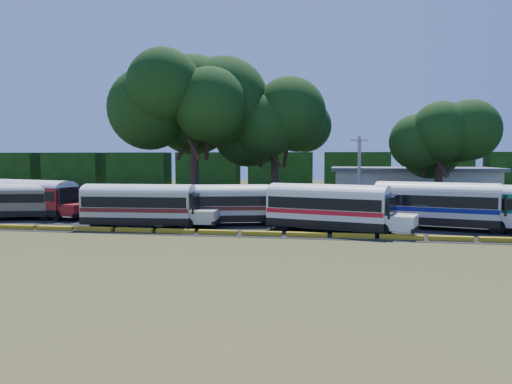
% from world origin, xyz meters
% --- Properties ---
extents(ground, '(160.00, 160.00, 0.00)m').
position_xyz_m(ground, '(0.00, 0.00, 0.00)').
color(ground, '#2F4517').
rests_on(ground, ground).
extents(asphalt_strip, '(64.00, 24.00, 0.02)m').
position_xyz_m(asphalt_strip, '(1.00, 12.00, 0.01)').
color(asphalt_strip, black).
rests_on(asphalt_strip, ground).
extents(curb, '(53.70, 0.45, 0.30)m').
position_xyz_m(curb, '(-0.00, 1.00, 0.15)').
color(curb, gold).
rests_on(curb, ground).
extents(terminal_building, '(19.00, 9.00, 4.00)m').
position_xyz_m(terminal_building, '(18.00, 30.00, 2.03)').
color(terminal_building, silver).
rests_on(terminal_building, ground).
extents(treeline_backdrop, '(130.00, 4.00, 6.00)m').
position_xyz_m(treeline_backdrop, '(0.00, 48.00, 3.00)').
color(treeline_backdrop, black).
rests_on(treeline_backdrop, ground).
extents(bus_beige, '(9.45, 4.45, 3.02)m').
position_xyz_m(bus_beige, '(-17.82, 5.83, 1.73)').
color(bus_beige, black).
rests_on(bus_beige, ground).
extents(bus_red, '(10.23, 5.16, 3.27)m').
position_xyz_m(bus_red, '(-16.36, 7.52, 1.88)').
color(bus_red, black).
rests_on(bus_red, ground).
extents(bus_cream_west, '(10.03, 3.02, 3.26)m').
position_xyz_m(bus_cream_west, '(-4.75, 3.00, 1.84)').
color(bus_cream_west, black).
rests_on(bus_cream_west, ground).
extents(bus_cream_east, '(9.81, 4.73, 3.13)m').
position_xyz_m(bus_cream_east, '(0.56, 5.62, 1.77)').
color(bus_cream_east, black).
rests_on(bus_cream_east, ground).
extents(bus_white_red, '(10.49, 5.17, 3.35)m').
position_xyz_m(bus_white_red, '(8.99, 3.44, 1.90)').
color(bus_white_red, black).
rests_on(bus_white_red, ground).
extents(bus_white_blue, '(10.69, 5.18, 3.42)m').
position_xyz_m(bus_white_blue, '(16.72, 6.24, 1.93)').
color(bus_white_blue, black).
rests_on(bus_white_blue, ground).
extents(tree_west, '(12.12, 12.12, 15.57)m').
position_xyz_m(tree_west, '(-5.18, 17.78, 11.09)').
color(tree_west, '#38241C').
rests_on(tree_west, ground).
extents(tree_center, '(10.13, 10.13, 13.04)m').
position_xyz_m(tree_center, '(2.54, 21.90, 9.28)').
color(tree_center, '#38241C').
rests_on(tree_center, ground).
extents(tree_east, '(8.12, 8.12, 10.48)m').
position_xyz_m(tree_east, '(19.19, 20.33, 7.44)').
color(tree_east, '#38241C').
rests_on(tree_east, ground).
extents(utility_pole, '(1.60, 0.30, 7.08)m').
position_xyz_m(utility_pole, '(11.22, 13.62, 3.65)').
color(utility_pole, gray).
rests_on(utility_pole, ground).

